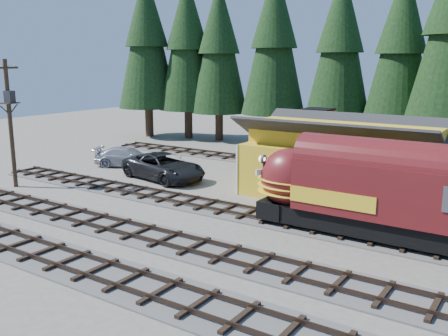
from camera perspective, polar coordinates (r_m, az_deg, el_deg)
The scene contains 8 objects.
ground at distance 24.42m, azimuth 4.00°, elevation -8.91°, with size 120.00×120.00×0.00m, color #6B665B.
track_spur at distance 44.25m, azimuth 4.38°, elevation 0.76°, with size 32.00×3.20×0.33m.
depot at distance 32.86m, azimuth 13.23°, elevation 1.65°, with size 12.80×7.00×5.30m.
locomotive at distance 25.58m, azimuth 17.59°, elevation -3.11°, with size 14.14×2.81×3.84m.
caboose at distance 41.96m, azimuth 9.54°, elevation 3.13°, with size 8.81×2.55×4.58m.
utility_pole at distance 37.65m, azimuth -23.28°, elevation 5.55°, with size 1.27×2.16×8.90m.
pickup_truck_a at distance 37.78m, azimuth -6.91°, elevation 0.17°, with size 3.26×7.07×1.97m, color black.
pickup_truck_b at distance 42.96m, azimuth -10.97°, elevation 1.24°, with size 2.26×5.57×1.62m, color #ABADB3.
Camera 1 is at (11.24, -19.83, 8.76)m, focal length 40.00 mm.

